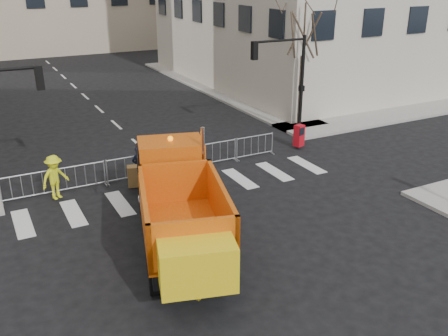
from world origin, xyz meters
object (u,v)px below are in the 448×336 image
cop_c (142,165)px  newspaper_box (299,136)px  cop_a (138,165)px  worker (55,177)px  cop_b (169,164)px  plow_truck (179,203)px

cop_c → newspaper_box: size_ratio=1.53×
cop_a → worker: worker is taller
worker → cop_a: bearing=-22.0°
cop_a → cop_b: 1.31m
plow_truck → worker: (-2.95, 5.48, -0.59)m
cop_a → cop_c: (0.17, 0.00, -0.01)m
cop_b → worker: bearing=18.1°
plow_truck → cop_b: bearing=-2.4°
cop_b → cop_a: bearing=-3.2°
newspaper_box → plow_truck: bearing=-162.9°
plow_truck → cop_b: size_ratio=5.40×
cop_a → worker: (-3.44, -0.20, 0.19)m
cop_a → newspaper_box: (8.68, 0.57, -0.15)m
cop_b → cop_c: bearing=-6.8°
worker → newspaper_box: worker is taller
cop_c → worker: worker is taller
plow_truck → cop_a: bearing=10.7°
plow_truck → cop_c: plow_truck is taller
plow_truck → newspaper_box: bearing=-40.1°
cop_a → cop_b: bearing=136.3°
cop_c → worker: bearing=-28.8°
cop_c → worker: (-3.61, -0.20, 0.21)m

